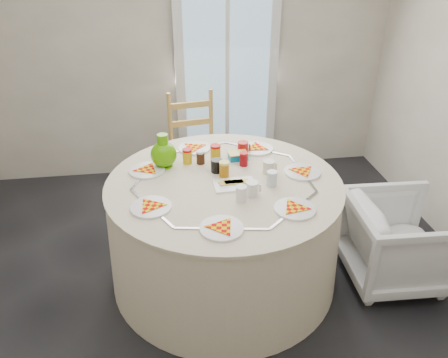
{
  "coord_description": "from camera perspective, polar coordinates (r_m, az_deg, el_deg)",
  "views": [
    {
      "loc": [
        -0.22,
        -2.23,
        2.21
      ],
      "look_at": [
        0.14,
        0.27,
        0.8
      ],
      "focal_mm": 35.0,
      "sensor_mm": 36.0,
      "label": 1
    }
  ],
  "objects": [
    {
      "name": "floor",
      "position": [
        3.14,
        -1.81,
        -15.49
      ],
      "size": [
        4.0,
        4.0,
        0.0
      ],
      "primitive_type": "plane",
      "color": "black",
      "rests_on": "ground"
    },
    {
      "name": "wall_back",
      "position": [
        4.33,
        -5.23,
        16.94
      ],
      "size": [
        4.0,
        0.02,
        2.6
      ],
      "primitive_type": "cube",
      "color": "#BCB5A3",
      "rests_on": "floor"
    },
    {
      "name": "glass_door",
      "position": [
        4.38,
        0.35,
        13.82
      ],
      "size": [
        1.0,
        0.08,
        2.1
      ],
      "primitive_type": "cube",
      "color": "silver",
      "rests_on": "floor"
    },
    {
      "name": "table",
      "position": [
        3.12,
        -0.0,
        -6.83
      ],
      "size": [
        1.62,
        1.62,
        0.82
      ],
      "primitive_type": "cylinder",
      "color": "beige",
      "rests_on": "floor"
    },
    {
      "name": "wooden_chair",
      "position": [
        4.01,
        -3.65,
        3.39
      ],
      "size": [
        0.51,
        0.49,
        1.01
      ],
      "primitive_type": null,
      "rotation": [
        0.0,
        0.0,
        0.15
      ],
      "color": "tan",
      "rests_on": "floor"
    },
    {
      "name": "armchair",
      "position": [
        3.32,
        21.95,
        -6.49
      ],
      "size": [
        0.66,
        0.7,
        0.69
      ],
      "primitive_type": "imported",
      "rotation": [
        0.0,
        0.0,
        1.53
      ],
      "color": "white",
      "rests_on": "floor"
    },
    {
      "name": "place_settings",
      "position": [
        2.91,
        -0.0,
        -0.52
      ],
      "size": [
        1.78,
        1.78,
        0.02
      ],
      "primitive_type": null,
      "rotation": [
        0.0,
        0.0,
        0.43
      ],
      "color": "white",
      "rests_on": "table"
    },
    {
      "name": "jar_cluster",
      "position": [
        3.1,
        -1.31,
        2.51
      ],
      "size": [
        0.49,
        0.33,
        0.13
      ],
      "primitive_type": null,
      "rotation": [
        0.0,
        0.0,
        0.27
      ],
      "color": "#9E6611",
      "rests_on": "table"
    },
    {
      "name": "butter_tub",
      "position": [
        3.19,
        1.82,
        2.61
      ],
      "size": [
        0.15,
        0.11,
        0.05
      ],
      "primitive_type": "cube",
      "rotation": [
        0.0,
        0.0,
        0.09
      ],
      "color": "#0571A3",
      "rests_on": "table"
    },
    {
      "name": "green_pitcher",
      "position": [
        3.08,
        -7.88,
        3.09
      ],
      "size": [
        0.22,
        0.22,
        0.24
      ],
      "primitive_type": null,
      "rotation": [
        0.0,
        0.0,
        0.26
      ],
      "color": "#489C02",
      "rests_on": "table"
    },
    {
      "name": "cheese_platter",
      "position": [
        2.85,
        1.37,
        -1.09
      ],
      "size": [
        0.28,
        0.18,
        0.03
      ],
      "primitive_type": null,
      "rotation": [
        0.0,
        0.0,
        0.04
      ],
      "color": "silver",
      "rests_on": "table"
    },
    {
      "name": "mugs_glasses",
      "position": [
        2.92,
        2.84,
        0.56
      ],
      "size": [
        0.79,
        0.79,
        0.11
      ],
      "primitive_type": null,
      "rotation": [
        0.0,
        0.0,
        0.38
      ],
      "color": "#AEAEAE",
      "rests_on": "table"
    }
  ]
}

